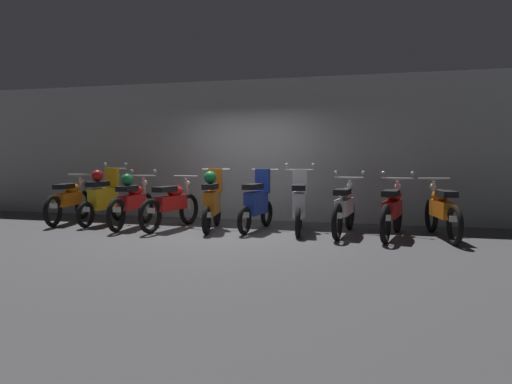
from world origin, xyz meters
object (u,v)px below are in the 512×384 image
at_px(motorbike_slot_2, 132,201).
at_px(motorbike_slot_9, 442,210).
at_px(motorbike_slot_4, 212,201).
at_px(motorbike_slot_6, 299,204).
at_px(motorbike_slot_5, 257,203).
at_px(motorbike_slot_0, 69,200).
at_px(motorbike_slot_3, 171,204).
at_px(motorbike_slot_7, 344,208).
at_px(motorbike_slot_8, 392,210).
at_px(motorbike_slot_1, 103,197).

bearing_deg(motorbike_slot_2, motorbike_slot_9, 2.05).
height_order(motorbike_slot_4, motorbike_slot_6, motorbike_slot_6).
relative_size(motorbike_slot_2, motorbike_slot_4, 1.17).
bearing_deg(motorbike_slot_5, motorbike_slot_6, -1.90).
xyz_separation_m(motorbike_slot_0, motorbike_slot_6, (5.01, -0.03, 0.04)).
bearing_deg(motorbike_slot_5, motorbike_slot_2, -173.46).
bearing_deg(motorbike_slot_3, motorbike_slot_0, 174.19).
xyz_separation_m(motorbike_slot_0, motorbike_slot_2, (1.67, -0.29, 0.04)).
bearing_deg(motorbike_slot_7, motorbike_slot_3, -177.35).
relative_size(motorbike_slot_2, motorbike_slot_6, 1.16).
xyz_separation_m(motorbike_slot_3, motorbike_slot_5, (1.67, 0.26, 0.03)).
height_order(motorbike_slot_5, motorbike_slot_9, motorbike_slot_5).
bearing_deg(motorbike_slot_6, motorbike_slot_7, -4.99).
xyz_separation_m(motorbike_slot_2, motorbike_slot_9, (5.84, 0.21, -0.04)).
relative_size(motorbike_slot_4, motorbike_slot_8, 0.86).
distance_m(motorbike_slot_2, motorbike_slot_3, 0.84).
height_order(motorbike_slot_1, motorbike_slot_7, motorbike_slot_1).
height_order(motorbike_slot_3, motorbike_slot_6, motorbike_slot_6).
height_order(motorbike_slot_0, motorbike_slot_8, motorbike_slot_8).
distance_m(motorbike_slot_2, motorbike_slot_8, 5.01).
bearing_deg(motorbike_slot_1, motorbike_slot_6, -0.33).
height_order(motorbike_slot_2, motorbike_slot_4, motorbike_slot_4).
height_order(motorbike_slot_6, motorbike_slot_8, motorbike_slot_6).
bearing_deg(motorbike_slot_4, motorbike_slot_6, 5.63).
relative_size(motorbike_slot_2, motorbike_slot_9, 1.01).
bearing_deg(motorbike_slot_2, motorbike_slot_5, 6.54).
bearing_deg(motorbike_slot_1, motorbike_slot_8, -1.99).
bearing_deg(motorbike_slot_8, motorbike_slot_0, 178.23).
height_order(motorbike_slot_7, motorbike_slot_8, same).
height_order(motorbike_slot_4, motorbike_slot_9, motorbike_slot_4).
height_order(motorbike_slot_4, motorbike_slot_8, motorbike_slot_4).
relative_size(motorbike_slot_1, motorbike_slot_2, 0.86).
distance_m(motorbike_slot_6, motorbike_slot_8, 1.69).
bearing_deg(motorbike_slot_8, motorbike_slot_9, 8.82).
height_order(motorbike_slot_2, motorbike_slot_5, motorbike_slot_5).
height_order(motorbike_slot_0, motorbike_slot_9, same).
height_order(motorbike_slot_2, motorbike_slot_9, motorbike_slot_2).
height_order(motorbike_slot_0, motorbike_slot_5, motorbike_slot_5).
bearing_deg(motorbike_slot_2, motorbike_slot_7, 2.56).
xyz_separation_m(motorbike_slot_2, motorbike_slot_3, (0.84, 0.03, -0.04)).
relative_size(motorbike_slot_6, motorbike_slot_9, 0.87).
relative_size(motorbike_slot_4, motorbike_slot_6, 1.00).
distance_m(motorbike_slot_3, motorbike_slot_4, 0.83).
bearing_deg(motorbike_slot_6, motorbike_slot_8, -6.09).
distance_m(motorbike_slot_6, motorbike_slot_7, 0.85).
relative_size(motorbike_slot_1, motorbike_slot_5, 1.00).
xyz_separation_m(motorbike_slot_0, motorbike_slot_1, (0.84, -0.00, 0.08)).
bearing_deg(motorbike_slot_4, motorbike_slot_2, -176.69).
bearing_deg(motorbike_slot_5, motorbike_slot_0, -180.00).
bearing_deg(motorbike_slot_2, motorbike_slot_4, 3.31).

